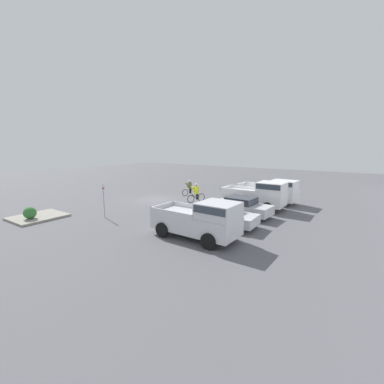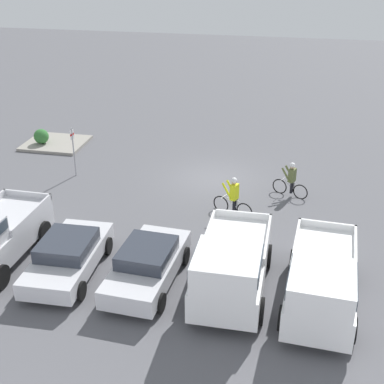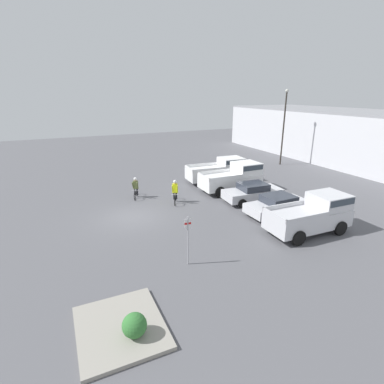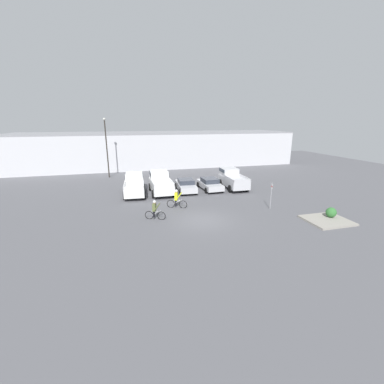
{
  "view_description": "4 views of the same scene",
  "coord_description": "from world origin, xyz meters",
  "px_view_note": "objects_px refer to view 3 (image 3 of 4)",
  "views": [
    {
      "loc": [
        17.6,
        16.02,
        4.96
      ],
      "look_at": [
        0.23,
        4.1,
        1.2
      ],
      "focal_mm": 24.0,
      "sensor_mm": 36.0,
      "label": 1
    },
    {
      "loc": [
        -3.68,
        22.98,
        10.51
      ],
      "look_at": [
        0.23,
        4.1,
        1.2
      ],
      "focal_mm": 50.0,
      "sensor_mm": 36.0,
      "label": 2
    },
    {
      "loc": [
        17.83,
        -3.94,
        7.66
      ],
      "look_at": [
        0.23,
        4.1,
        1.2
      ],
      "focal_mm": 28.0,
      "sensor_mm": 36.0,
      "label": 3
    },
    {
      "loc": [
        -5.71,
        -18.16,
        7.62
      ],
      "look_at": [
        0.23,
        4.1,
        1.2
      ],
      "focal_mm": 24.0,
      "sensor_mm": 36.0,
      "label": 4
    }
  ],
  "objects_px": {
    "pickup_truck_0": "(220,170)",
    "pickup_truck_2": "(314,213)",
    "cyclist_0": "(175,191)",
    "fire_lane_sign": "(188,236)",
    "sedan_0": "(253,192)",
    "pickup_truck_1": "(235,177)",
    "shrub": "(134,325)",
    "sedan_1": "(278,205)",
    "lamppost": "(284,122)",
    "cyclist_1": "(136,187)"
  },
  "relations": [
    {
      "from": "sedan_0",
      "to": "cyclist_1",
      "type": "xyz_separation_m",
      "value": [
        -4.38,
        -7.6,
        0.11
      ]
    },
    {
      "from": "sedan_0",
      "to": "cyclist_0",
      "type": "height_order",
      "value": "cyclist_0"
    },
    {
      "from": "pickup_truck_1",
      "to": "fire_lane_sign",
      "type": "distance_m",
      "value": 11.79
    },
    {
      "from": "pickup_truck_0",
      "to": "cyclist_1",
      "type": "bearing_deg",
      "value": -81.53
    },
    {
      "from": "lamppost",
      "to": "shrub",
      "type": "distance_m",
      "value": 27.87
    },
    {
      "from": "sedan_1",
      "to": "fire_lane_sign",
      "type": "bearing_deg",
      "value": -68.62
    },
    {
      "from": "shrub",
      "to": "fire_lane_sign",
      "type": "bearing_deg",
      "value": 135.15
    },
    {
      "from": "sedan_1",
      "to": "shrub",
      "type": "relative_size",
      "value": 5.4
    },
    {
      "from": "pickup_truck_0",
      "to": "cyclist_0",
      "type": "relative_size",
      "value": 3.02
    },
    {
      "from": "pickup_truck_0",
      "to": "shrub",
      "type": "distance_m",
      "value": 18.79
    },
    {
      "from": "fire_lane_sign",
      "to": "sedan_1",
      "type": "bearing_deg",
      "value": 111.38
    },
    {
      "from": "fire_lane_sign",
      "to": "shrub",
      "type": "bearing_deg",
      "value": -44.85
    },
    {
      "from": "cyclist_0",
      "to": "fire_lane_sign",
      "type": "bearing_deg",
      "value": -17.44
    },
    {
      "from": "pickup_truck_0",
      "to": "lamppost",
      "type": "relative_size",
      "value": 0.66
    },
    {
      "from": "sedan_0",
      "to": "pickup_truck_1",
      "type": "bearing_deg",
      "value": 175.07
    },
    {
      "from": "fire_lane_sign",
      "to": "cyclist_1",
      "type": "bearing_deg",
      "value": 178.98
    },
    {
      "from": "pickup_truck_1",
      "to": "pickup_truck_2",
      "type": "distance_m",
      "value": 8.41
    },
    {
      "from": "pickup_truck_2",
      "to": "fire_lane_sign",
      "type": "height_order",
      "value": "fire_lane_sign"
    },
    {
      "from": "sedan_0",
      "to": "shrub",
      "type": "height_order",
      "value": "sedan_0"
    },
    {
      "from": "cyclist_0",
      "to": "cyclist_1",
      "type": "distance_m",
      "value": 3.23
    },
    {
      "from": "sedan_1",
      "to": "shrub",
      "type": "distance_m",
      "value": 12.88
    },
    {
      "from": "pickup_truck_1",
      "to": "shrub",
      "type": "height_order",
      "value": "pickup_truck_1"
    },
    {
      "from": "fire_lane_sign",
      "to": "pickup_truck_2",
      "type": "bearing_deg",
      "value": 91.69
    },
    {
      "from": "pickup_truck_0",
      "to": "pickup_truck_2",
      "type": "relative_size",
      "value": 1.07
    },
    {
      "from": "sedan_0",
      "to": "cyclist_0",
      "type": "xyz_separation_m",
      "value": [
        -2.14,
        -5.27,
        0.16
      ]
    },
    {
      "from": "sedan_0",
      "to": "pickup_truck_2",
      "type": "distance_m",
      "value": 5.63
    },
    {
      "from": "pickup_truck_0",
      "to": "cyclist_0",
      "type": "xyz_separation_m",
      "value": [
        3.44,
        -5.66,
        -0.22
      ]
    },
    {
      "from": "pickup_truck_2",
      "to": "lamppost",
      "type": "xyz_separation_m",
      "value": [
        -14.21,
        9.7,
        3.49
      ]
    },
    {
      "from": "cyclist_1",
      "to": "fire_lane_sign",
      "type": "height_order",
      "value": "fire_lane_sign"
    },
    {
      "from": "sedan_0",
      "to": "cyclist_1",
      "type": "distance_m",
      "value": 8.77
    },
    {
      "from": "sedan_1",
      "to": "cyclist_1",
      "type": "height_order",
      "value": "cyclist_1"
    },
    {
      "from": "sedan_0",
      "to": "pickup_truck_2",
      "type": "bearing_deg",
      "value": 1.73
    },
    {
      "from": "pickup_truck_1",
      "to": "cyclist_0",
      "type": "relative_size",
      "value": 2.86
    },
    {
      "from": "pickup_truck_0",
      "to": "pickup_truck_2",
      "type": "height_order",
      "value": "pickup_truck_2"
    },
    {
      "from": "pickup_truck_0",
      "to": "pickup_truck_1",
      "type": "height_order",
      "value": "pickup_truck_1"
    },
    {
      "from": "pickup_truck_1",
      "to": "shrub",
      "type": "xyz_separation_m",
      "value": [
        12.04,
        -11.4,
        -0.6
      ]
    },
    {
      "from": "cyclist_0",
      "to": "sedan_1",
      "type": "bearing_deg",
      "value": 46.84
    },
    {
      "from": "fire_lane_sign",
      "to": "shrub",
      "type": "xyz_separation_m",
      "value": [
        3.4,
        -3.38,
        -0.9
      ]
    },
    {
      "from": "sedan_0",
      "to": "cyclist_0",
      "type": "bearing_deg",
      "value": -112.07
    },
    {
      "from": "pickup_truck_0",
      "to": "pickup_truck_1",
      "type": "xyz_separation_m",
      "value": [
        2.77,
        -0.15,
        0.07
      ]
    },
    {
      "from": "pickup_truck_1",
      "to": "fire_lane_sign",
      "type": "bearing_deg",
      "value": -42.86
    },
    {
      "from": "cyclist_1",
      "to": "pickup_truck_0",
      "type": "bearing_deg",
      "value": 98.47
    },
    {
      "from": "sedan_0",
      "to": "fire_lane_sign",
      "type": "bearing_deg",
      "value": -53.09
    },
    {
      "from": "sedan_1",
      "to": "lamppost",
      "type": "height_order",
      "value": "lamppost"
    },
    {
      "from": "pickup_truck_1",
      "to": "lamppost",
      "type": "distance_m",
      "value": 11.75
    },
    {
      "from": "pickup_truck_1",
      "to": "shrub",
      "type": "distance_m",
      "value": 16.59
    },
    {
      "from": "pickup_truck_0",
      "to": "shrub",
      "type": "relative_size",
      "value": 6.49
    },
    {
      "from": "pickup_truck_0",
      "to": "sedan_1",
      "type": "distance_m",
      "value": 8.39
    },
    {
      "from": "sedan_0",
      "to": "shrub",
      "type": "distance_m",
      "value": 14.49
    },
    {
      "from": "cyclist_1",
      "to": "lamppost",
      "type": "xyz_separation_m",
      "value": [
        -4.22,
        17.46,
        3.8
      ]
    }
  ]
}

